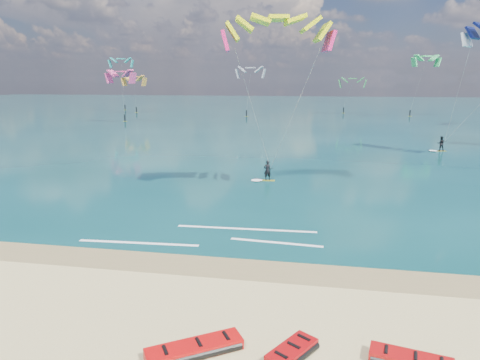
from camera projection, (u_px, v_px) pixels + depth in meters
The scene contains 9 objects.
ground at pixel (272, 146), 55.41m from camera, with size 320.00×320.00×0.00m, color tan.
wet_sand_strip at pixel (192, 264), 19.95m from camera, with size 320.00×2.40×0.01m, color olive.
sea at pixel (296, 111), 116.75m from camera, with size 320.00×200.00×0.04m, color #0A383B.
packed_kite_left at pixel (194, 354), 13.46m from camera, with size 3.27×1.14×0.42m, color red, non-canonical shape.
packed_kite_right at pixel (292, 357), 13.32m from camera, with size 2.05×1.10×0.40m, color #A6070B, non-canonical shape.
kitesurfer_main at pixel (272, 94), 31.72m from camera, with size 7.72×7.18×13.89m.
kitesurfer_far at pixel (475, 81), 46.40m from camera, with size 10.75×8.30×15.87m.
shoreline_foam at pixel (219, 237), 23.32m from camera, with size 12.83×3.66×0.01m.
distant_kites at pixel (267, 92), 94.66m from camera, with size 90.26×33.44×13.54m.
Camera 1 is at (5.39, -14.84, 8.44)m, focal length 32.00 mm.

